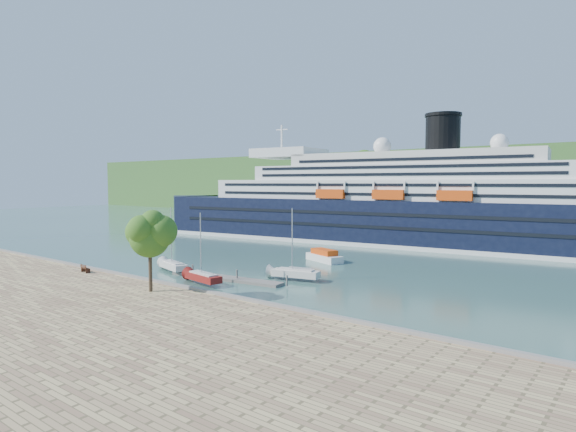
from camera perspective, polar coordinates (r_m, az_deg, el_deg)
The scene contains 11 objects.
ground at distance 62.08m, azimuth -17.13°, elevation -7.99°, with size 400.00×400.00×0.00m, color #325951.
far_hillside at distance 186.62m, azimuth 22.23°, elevation 3.49°, with size 400.00×50.00×24.00m, color #315923.
quay_coping at distance 61.74m, azimuth -17.31°, elevation -6.97°, with size 220.00×0.50×0.30m, color slate.
cruise_ship at distance 102.19m, azimuth 11.06°, elevation 4.12°, with size 116.22×16.92×26.10m, color black, non-canonical shape.
park_bench at distance 68.27m, azimuth -22.87°, elevation -5.70°, with size 1.77×0.73×1.14m, color #4D2916, non-canonical shape.
promenade_tree at distance 53.56m, azimuth -16.05°, elevation -3.61°, with size 5.74×5.74×9.51m, color #35631A, non-canonical shape.
floating_pontoon at distance 63.96m, azimuth -7.42°, elevation -7.32°, with size 16.90×2.07×0.38m, color slate, non-canonical shape.
sailboat_white_near at distance 70.03m, azimuth -13.51°, elevation -2.93°, with size 6.79×1.89×8.77m, color silver, non-canonical shape.
sailboat_red at distance 60.87m, azimuth -10.07°, elevation -4.03°, with size 6.61×1.84×8.54m, color maroon, non-canonical shape.
sailboat_white_far at distance 62.22m, azimuth 0.91°, elevation -3.60°, with size 6.94×1.93×8.96m, color silver, non-canonical shape.
tender_launch at distance 77.81m, azimuth 4.32°, elevation -4.67°, with size 7.16×2.45×1.98m, color #DC430C, non-canonical shape.
Camera 1 is at (49.77, -34.85, 12.70)m, focal length 30.00 mm.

